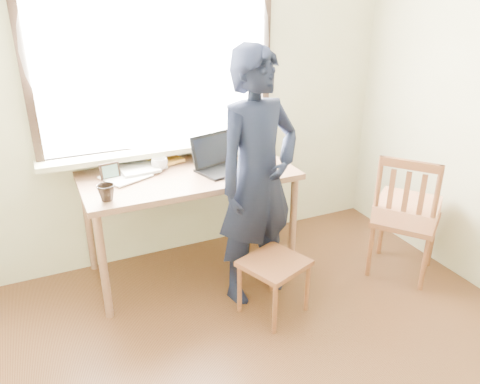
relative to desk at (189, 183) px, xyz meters
name	(u,v)px	position (x,y,z in m)	size (l,w,h in m)	color
room_shell	(312,100)	(0.09, -1.43, 0.90)	(3.52, 4.02, 2.61)	beige
desk	(189,183)	(0.00, 0.00, 0.00)	(1.54, 0.77, 0.82)	#8B6145
laptop	(220,161)	(0.24, -0.03, 0.14)	(0.44, 0.39, 0.25)	black
mug_white	(160,164)	(-0.17, 0.14, 0.13)	(0.12, 0.12, 0.09)	white
mug_dark	(106,193)	(-0.63, -0.25, 0.14)	(0.11, 0.11, 0.11)	black
mouse	(251,165)	(0.46, -0.10, 0.10)	(0.09, 0.06, 0.03)	black
desk_clutter	(149,166)	(-0.24, 0.20, 0.10)	(0.88, 0.43, 0.04)	white
book_a	(119,170)	(-0.45, 0.23, 0.10)	(0.21, 0.29, 0.03)	white
book_b	(215,154)	(0.32, 0.28, 0.10)	(0.19, 0.26, 0.02)	white
picture_frame	(110,172)	(-0.54, 0.10, 0.14)	(0.14, 0.04, 0.11)	black
work_chair	(274,269)	(0.33, -0.74, -0.40)	(0.49, 0.48, 0.40)	brown
side_chair	(407,212)	(1.47, -0.72, -0.22)	(0.62, 0.63, 0.99)	brown
person	(257,180)	(0.33, -0.46, 0.14)	(0.64, 0.42, 1.76)	black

